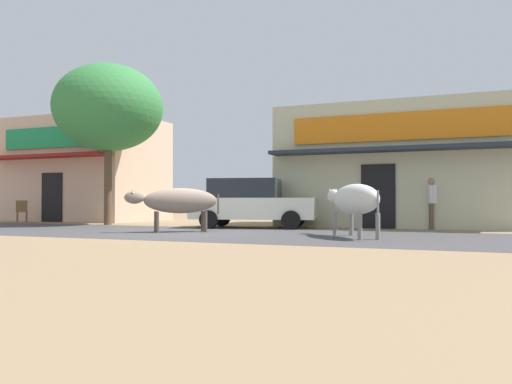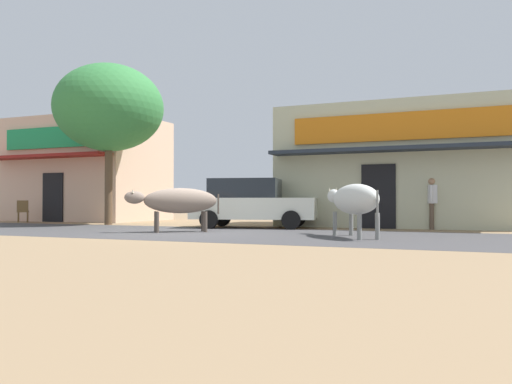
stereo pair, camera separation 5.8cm
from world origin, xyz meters
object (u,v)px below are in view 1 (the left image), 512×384
object	(u,v)px
cow_near_brown	(178,201)
pedestrian_by_shop	(431,199)
parked_hatchback_car	(251,203)
cow_far_dark	(354,200)
roadside_tree	(108,108)
cafe_chair_near_tree	(22,210)

from	to	relation	value
cow_near_brown	pedestrian_by_shop	size ratio (longest dim) A/B	1.46
parked_hatchback_car	cow_far_dark	world-z (taller)	parked_hatchback_car
roadside_tree	cow_near_brown	xyz separation A→B (m)	(4.83, -2.97, -3.52)
cow_far_dark	cafe_chair_near_tree	size ratio (longest dim) A/B	2.79
cow_near_brown	cow_far_dark	distance (m)	5.15
cow_near_brown	parked_hatchback_car	bearing A→B (deg)	71.56
roadside_tree	cow_far_dark	size ratio (longest dim) A/B	2.37
cow_far_dark	parked_hatchback_car	bearing A→B (deg)	141.52
cow_near_brown	cow_far_dark	size ratio (longest dim) A/B	0.92
cow_near_brown	cafe_chair_near_tree	size ratio (longest dim) A/B	2.57
roadside_tree	cafe_chair_near_tree	xyz separation A→B (m)	(-4.70, 0.36, -3.91)
cow_far_dark	cafe_chair_near_tree	bearing A→B (deg)	166.33
parked_hatchback_car	cow_near_brown	distance (m)	3.20
parked_hatchback_car	pedestrian_by_shop	xyz separation A→B (m)	(5.66, 1.20, 0.11)
roadside_tree	pedestrian_by_shop	bearing A→B (deg)	6.29
parked_hatchback_car	pedestrian_by_shop	size ratio (longest dim) A/B	2.70
roadside_tree	parked_hatchback_car	size ratio (longest dim) A/B	1.38
pedestrian_by_shop	cafe_chair_near_tree	bearing A→B (deg)	-176.79
pedestrian_by_shop	cow_far_dark	bearing A→B (deg)	-108.92
parked_hatchback_car	cow_far_dark	xyz separation A→B (m)	(4.13, -3.28, 0.09)
cow_far_dark	pedestrian_by_shop	bearing A→B (deg)	71.08
cow_near_brown	cafe_chair_near_tree	bearing A→B (deg)	160.76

